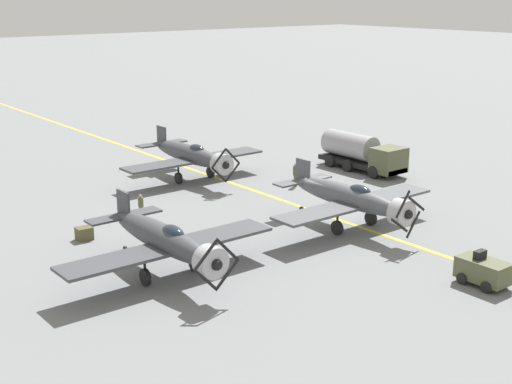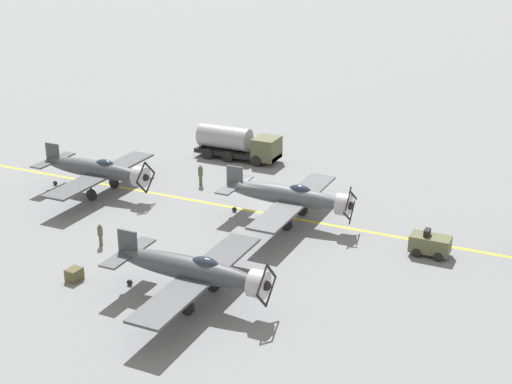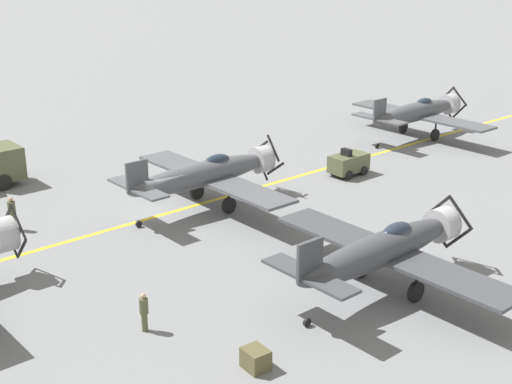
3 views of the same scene
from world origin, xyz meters
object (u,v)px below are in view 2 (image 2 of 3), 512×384
Objects in this scene: ground_crew_walking at (100,234)px; supply_crate_by_tanker at (74,274)px; ground_crew_inspecting at (201,174)px; airplane_mid_right at (194,270)px; tow_tractor at (430,244)px; airplane_mid_center at (290,196)px; fuel_tanker at (238,143)px; airplane_near_center at (98,170)px.

ground_crew_walking is 5.06m from supply_crate_by_tanker.
supply_crate_by_tanker is at bearing 4.03° from ground_crew_inspecting.
airplane_mid_right is at bearing 67.94° from ground_crew_walking.
tow_tractor is 1.42× the size of ground_crew_inspecting.
ground_crew_inspecting is (-5.17, -20.21, 0.21)m from tow_tractor.
airplane_mid_center is 15.36m from fuel_tanker.
airplane_mid_center reaches higher than fuel_tanker.
airplane_near_center is at bearing -90.03° from tow_tractor.
tow_tractor reaches higher than supply_crate_by_tanker.
airplane_near_center is at bearing -25.65° from fuel_tanker.
airplane_mid_right is 4.62× the size of tow_tractor.
fuel_tanker is 8.60× the size of supply_crate_by_tanker.
airplane_near_center is at bearing -71.56° from airplane_mid_center.
fuel_tanker is at bearing -179.92° from ground_crew_walking.
ground_crew_walking is (8.08, 6.16, -1.13)m from airplane_near_center.
ground_crew_walking is at bearing 0.08° from fuel_tanker.
airplane_mid_right is at bearing 28.44° from ground_crew_inspecting.
airplane_mid_center is at bearing 67.74° from ground_crew_inspecting.
airplane_mid_center is 7.41× the size of ground_crew_walking.
fuel_tanker reaches higher than ground_crew_walking.
airplane_mid_center is 16.47m from supply_crate_by_tanker.
airplane_mid_right is 16.24m from tow_tractor.
airplane_mid_right and airplane_near_center have the same top height.
ground_crew_inspecting reaches higher than supply_crate_by_tanker.
ground_crew_inspecting is at bearing -104.36° from tow_tractor.
airplane_near_center is 14.17m from fuel_tanker.
ground_crew_walking is (9.26, -10.04, -1.13)m from airplane_mid_center.
airplane_mid_center reaches higher than supply_crate_by_tanker.
tow_tractor is (-11.95, 10.93, -1.22)m from airplane_mid_right.
airplane_mid_center is 6.56× the size of ground_crew_inspecting.
fuel_tanker reaches higher than ground_crew_inspecting.
supply_crate_by_tanker is (12.85, -18.94, -0.40)m from tow_tractor.
ground_crew_walking is at bearing -103.22° from airplane_mid_right.
supply_crate_by_tanker is (14.04, -8.46, -1.62)m from airplane_mid_center.
ground_crew_inspecting is 18.08m from supply_crate_by_tanker.
airplane_mid_right is 1.50× the size of fuel_tanker.
airplane_mid_right is 7.41× the size of ground_crew_walking.
fuel_tanker reaches higher than tow_tractor.
airplane_near_center is 8.34m from ground_crew_inspecting.
ground_crew_walking is (8.06, -20.52, 0.09)m from tow_tractor.
fuel_tanker is at bearing -124.72° from airplane_mid_center.
airplane_mid_center reaches higher than ground_crew_walking.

